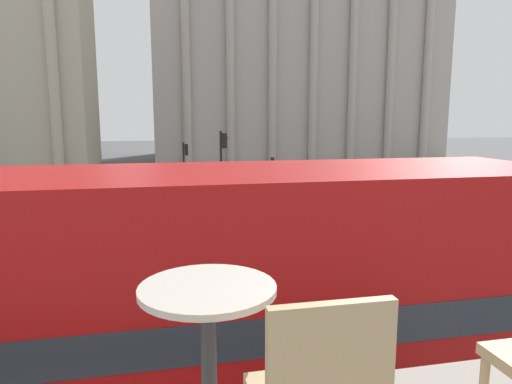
% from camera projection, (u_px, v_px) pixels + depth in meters
% --- Properties ---
extents(double_decker_bus, '(11.39, 2.65, 4.12)m').
position_uv_depth(double_decker_bus, '(132.00, 317.00, 5.74)').
color(double_decker_bus, black).
rests_on(double_decker_bus, ground_plane).
extents(cafe_dining_table, '(0.60, 0.60, 0.73)m').
position_uv_depth(cafe_dining_table, '(208.00, 328.00, 2.00)').
color(cafe_dining_table, '#2D2D30').
rests_on(cafe_dining_table, cafe_floor_slab).
extents(plaza_building_right, '(35.15, 16.21, 24.61)m').
position_uv_depth(plaza_building_right, '(293.00, 58.00, 57.08)').
color(plaza_building_right, '#BCB2A8').
rests_on(plaza_building_right, ground_plane).
extents(traffic_light_near, '(0.42, 0.24, 3.59)m').
position_uv_depth(traffic_light_near, '(275.00, 197.00, 14.24)').
color(traffic_light_near, black).
rests_on(traffic_light_near, ground_plane).
extents(traffic_light_mid, '(0.42, 0.24, 4.19)m').
position_uv_depth(traffic_light_mid, '(223.00, 163.00, 21.43)').
color(traffic_light_mid, black).
rests_on(traffic_light_mid, ground_plane).
extents(traffic_light_far, '(0.42, 0.24, 3.32)m').
position_uv_depth(traffic_light_far, '(185.00, 161.00, 28.28)').
color(traffic_light_far, black).
rests_on(traffic_light_far, ground_plane).
extents(car_maroon, '(4.20, 1.93, 1.35)m').
position_uv_depth(car_maroon, '(70.00, 199.00, 23.20)').
color(car_maroon, black).
rests_on(car_maroon, ground_plane).
extents(pedestrian_yellow, '(0.32, 0.32, 1.81)m').
position_uv_depth(pedestrian_yellow, '(386.00, 231.00, 15.21)').
color(pedestrian_yellow, '#282B33').
rests_on(pedestrian_yellow, ground_plane).
extents(pedestrian_black, '(0.32, 0.32, 1.82)m').
position_uv_depth(pedestrian_black, '(206.00, 174.00, 31.00)').
color(pedestrian_black, '#282B33').
rests_on(pedestrian_black, ground_plane).
extents(pedestrian_red, '(0.32, 0.32, 1.60)m').
position_uv_depth(pedestrian_red, '(283.00, 192.00, 24.36)').
color(pedestrian_red, '#282B33').
rests_on(pedestrian_red, ground_plane).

